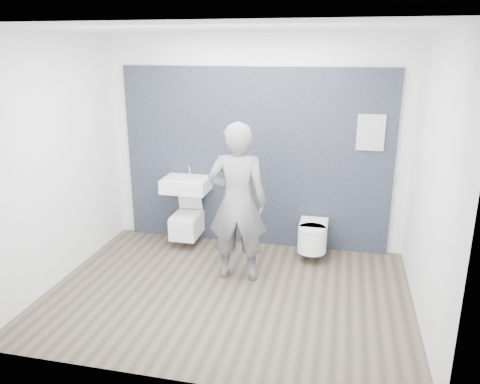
% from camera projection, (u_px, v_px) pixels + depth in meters
% --- Properties ---
extents(ground, '(4.00, 4.00, 0.00)m').
position_uv_depth(ground, '(228.00, 292.00, 5.24)').
color(ground, brown).
rests_on(ground, ground).
extents(room_shell, '(4.00, 4.00, 4.00)m').
position_uv_depth(room_shell, '(227.00, 139.00, 4.73)').
color(room_shell, silver).
rests_on(room_shell, ground).
extents(tile_wall, '(3.60, 0.06, 2.40)m').
position_uv_depth(tile_wall, '(254.00, 242.00, 6.61)').
color(tile_wall, black).
rests_on(tile_wall, ground).
extents(washbasin, '(0.61, 0.46, 0.46)m').
position_uv_depth(washbasin, '(186.00, 184.00, 6.30)').
color(washbasin, white).
rests_on(washbasin, ground).
extents(toilet_square, '(0.35, 0.51, 0.69)m').
position_uv_depth(toilet_square, '(187.00, 223.00, 6.44)').
color(toilet_square, white).
rests_on(toilet_square, ground).
extents(toilet_rounded, '(0.36, 0.62, 0.33)m').
position_uv_depth(toilet_rounded, '(313.00, 236.00, 6.03)').
color(toilet_rounded, white).
rests_on(toilet_rounded, ground).
extents(info_placard, '(0.34, 0.03, 0.45)m').
position_uv_depth(info_placard, '(361.00, 253.00, 6.26)').
color(info_placard, white).
rests_on(info_placard, ground).
extents(visitor, '(0.72, 0.52, 1.87)m').
position_uv_depth(visitor, '(237.00, 203.00, 5.33)').
color(visitor, '#5B5C5F').
rests_on(visitor, ground).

